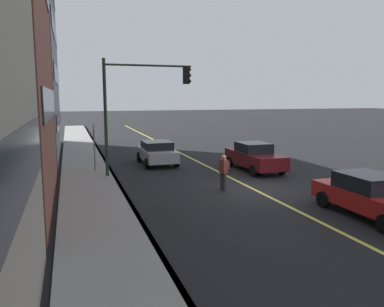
% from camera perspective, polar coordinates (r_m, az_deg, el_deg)
% --- Properties ---
extents(ground, '(200.00, 200.00, 0.00)m').
position_cam_1_polar(ground, '(17.49, 8.88, -5.16)').
color(ground, black).
extents(sidewalk_slab, '(80.00, 2.65, 0.15)m').
position_cam_1_polar(sidewalk_slab, '(15.68, -14.48, -6.64)').
color(sidewalk_slab, gray).
rests_on(sidewalk_slab, ground).
extents(curb_edge, '(80.00, 0.16, 0.15)m').
position_cam_1_polar(curb_edge, '(15.80, -9.94, -6.39)').
color(curb_edge, slate).
rests_on(curb_edge, ground).
extents(lane_stripe_center, '(80.00, 0.16, 0.01)m').
position_cam_1_polar(lane_stripe_center, '(17.49, 8.88, -5.14)').
color(lane_stripe_center, '#D8CC4C').
rests_on(lane_stripe_center, ground).
extents(car_red, '(4.47, 1.90, 1.46)m').
position_cam_1_polar(car_red, '(14.51, 25.26, -5.73)').
color(car_red, red).
rests_on(car_red, ground).
extents(car_maroon, '(4.57, 1.89, 1.55)m').
position_cam_1_polar(car_maroon, '(21.64, 9.35, -0.46)').
color(car_maroon, '#591116').
rests_on(car_maroon, ground).
extents(car_silver, '(3.96, 1.98, 1.42)m').
position_cam_1_polar(car_silver, '(23.39, -5.28, 0.20)').
color(car_silver, '#A8AAB2').
rests_on(car_silver, ground).
extents(pedestrian_with_backpack, '(0.42, 0.42, 1.60)m').
position_cam_1_polar(pedestrian_with_backpack, '(16.75, 4.80, -2.45)').
color(pedestrian_with_backpack, '#383838').
rests_on(pedestrian_with_backpack, ground).
extents(traffic_light_mast, '(0.28, 4.54, 5.96)m').
position_cam_1_polar(traffic_light_mast, '(19.55, -7.94, 8.44)').
color(traffic_light_mast, '#1E3823').
rests_on(traffic_light_mast, ground).
extents(street_sign_post, '(0.60, 0.08, 2.66)m').
position_cam_1_polar(street_sign_post, '(21.02, -14.48, 1.32)').
color(street_sign_post, slate).
rests_on(street_sign_post, ground).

